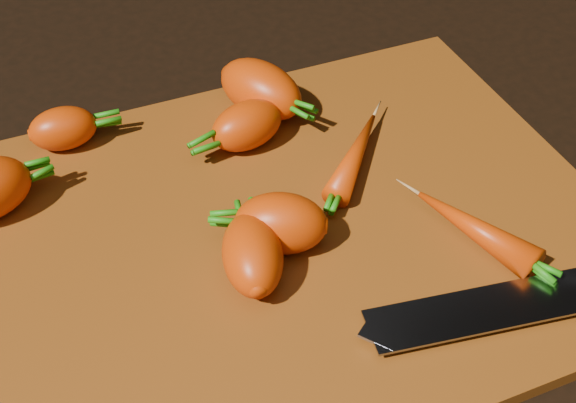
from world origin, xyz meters
name	(u,v)px	position (x,y,z in m)	size (l,w,h in m)	color
ground	(293,241)	(0.00, 0.00, -0.01)	(2.00, 2.00, 0.01)	black
cutting_board	(293,231)	(0.00, 0.00, 0.01)	(0.50, 0.40, 0.01)	brown
carrot_1	(281,223)	(-0.02, -0.02, 0.04)	(0.07, 0.05, 0.05)	#D83E09
carrot_2	(261,89)	(0.03, 0.15, 0.04)	(0.09, 0.05, 0.05)	#D83E09
carrot_3	(253,255)	(-0.05, -0.04, 0.03)	(0.08, 0.04, 0.04)	#D83E09
carrot_4	(247,125)	(0.00, 0.11, 0.03)	(0.07, 0.04, 0.04)	#D83E09
carrot_5	(63,128)	(-0.14, 0.17, 0.03)	(0.06, 0.04, 0.04)	#D83E09
carrot_6	(356,154)	(0.08, 0.05, 0.02)	(0.11, 0.02, 0.02)	#D83E09
carrot_7	(475,228)	(0.12, -0.07, 0.03)	(0.11, 0.03, 0.03)	#D83E09
knife	(541,298)	(0.13, -0.14, 0.02)	(0.35, 0.08, 0.02)	gray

